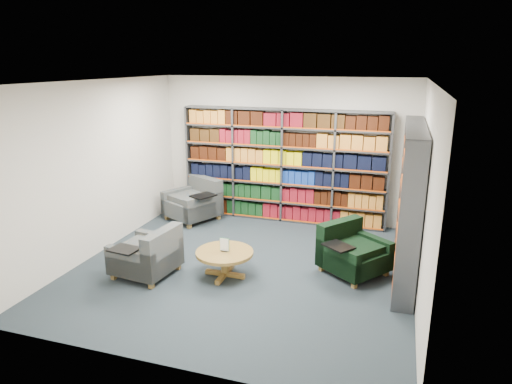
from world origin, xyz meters
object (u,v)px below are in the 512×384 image
(chair_teal_left, at_px, (196,203))
(chair_green_right, at_px, (350,253))
(chair_teal_front, at_px, (150,256))
(coffee_table, at_px, (225,256))

(chair_teal_left, height_order, chair_green_right, chair_teal_left)
(chair_green_right, xyz_separation_m, chair_teal_front, (-2.80, -1.03, -0.00))
(chair_teal_front, bearing_deg, chair_green_right, 20.19)
(coffee_table, bearing_deg, chair_teal_front, -164.35)
(chair_teal_front, xyz_separation_m, coffee_table, (1.07, 0.30, 0.02))
(chair_green_right, relative_size, chair_teal_front, 1.14)
(chair_teal_left, xyz_separation_m, coffee_table, (1.51, -2.25, -0.01))
(chair_teal_front, bearing_deg, coffee_table, 15.65)
(chair_teal_left, relative_size, chair_green_right, 1.04)
(chair_green_right, xyz_separation_m, coffee_table, (-1.74, -0.73, 0.02))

